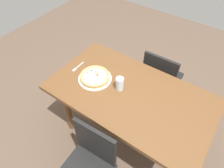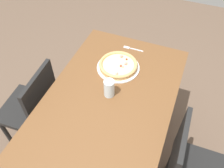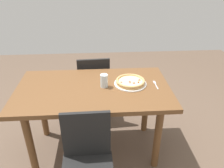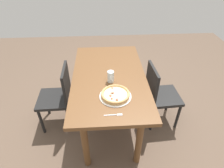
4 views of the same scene
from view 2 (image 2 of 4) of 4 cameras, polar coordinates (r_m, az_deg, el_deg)
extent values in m
plane|color=brown|center=(2.22, -1.25, -17.35)|extent=(6.00, 6.00, 0.00)
cube|color=brown|center=(1.56, -1.71, -5.91)|extent=(1.47, 0.83, 0.04)
cylinder|color=brown|center=(2.19, 11.38, -2.04)|extent=(0.07, 0.07, 0.74)
cylinder|color=brown|center=(2.28, -2.15, 1.88)|extent=(0.07, 0.07, 0.74)
cylinder|color=black|center=(2.06, 14.18, -16.76)|extent=(0.04, 0.04, 0.40)
cube|color=black|center=(1.58, 15.54, -15.08)|extent=(0.38, 0.04, 0.42)
cylinder|color=black|center=(2.29, -23.97, -10.81)|extent=(0.04, 0.04, 0.40)
cylinder|color=black|center=(2.42, -19.60, -4.45)|extent=(0.04, 0.04, 0.40)
cylinder|color=black|center=(2.14, -16.58, -13.81)|extent=(0.04, 0.04, 0.40)
cylinder|color=black|center=(2.27, -12.44, -6.77)|extent=(0.04, 0.04, 0.40)
cube|color=black|center=(2.09, -19.62, -5.56)|extent=(0.42, 0.42, 0.04)
cube|color=black|center=(1.83, -16.65, -2.95)|extent=(0.38, 0.05, 0.42)
cylinder|color=white|center=(1.77, 1.50, 4.00)|extent=(0.32, 0.32, 0.01)
cylinder|color=tan|center=(1.76, 1.51, 4.32)|extent=(0.28, 0.28, 0.02)
cylinder|color=beige|center=(1.75, 1.52, 4.60)|extent=(0.25, 0.25, 0.01)
torus|color=tan|center=(1.75, 1.52, 4.77)|extent=(0.28, 0.28, 0.02)
sphere|color=#E58C7F|center=(1.68, 1.19, 2.54)|extent=(0.02, 0.02, 0.02)
sphere|color=maroon|center=(1.73, 2.14, 4.37)|extent=(0.02, 0.02, 0.02)
sphere|color=#E58C7F|center=(1.75, 3.33, 4.94)|extent=(0.02, 0.02, 0.02)
sphere|color=#E58C7F|center=(1.81, 2.26, 6.69)|extent=(0.03, 0.03, 0.03)
sphere|color=#E58C7F|center=(1.73, 2.57, 4.19)|extent=(0.02, 0.02, 0.02)
sphere|color=maroon|center=(1.79, 3.52, 5.95)|extent=(0.02, 0.02, 0.02)
cube|color=silver|center=(1.93, 5.94, 8.18)|extent=(0.01, 0.11, 0.00)
cube|color=silver|center=(1.95, 3.54, 8.79)|extent=(0.02, 0.05, 0.00)
cylinder|color=silver|center=(1.55, -0.69, -1.00)|extent=(0.07, 0.07, 0.13)
camera|label=1|loc=(1.44, -69.86, 27.48)|focal=31.92mm
camera|label=3|loc=(1.73, 79.00, 2.53)|focal=35.61mm
camera|label=4|loc=(2.61, 21.81, 46.09)|focal=30.19mm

